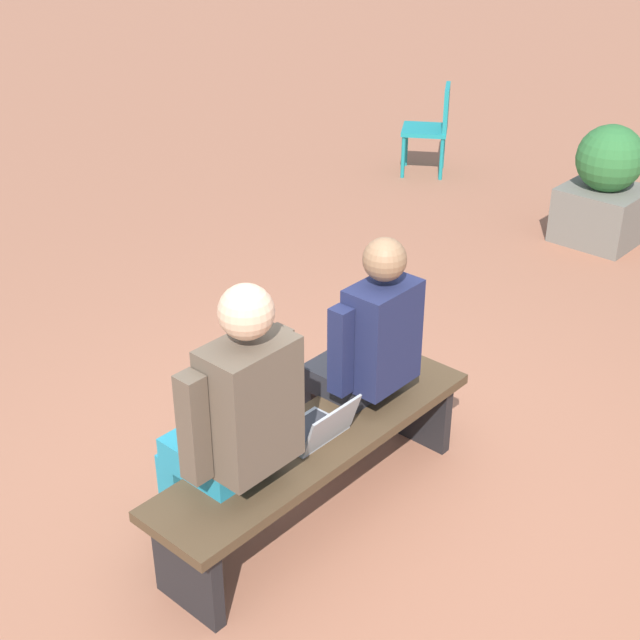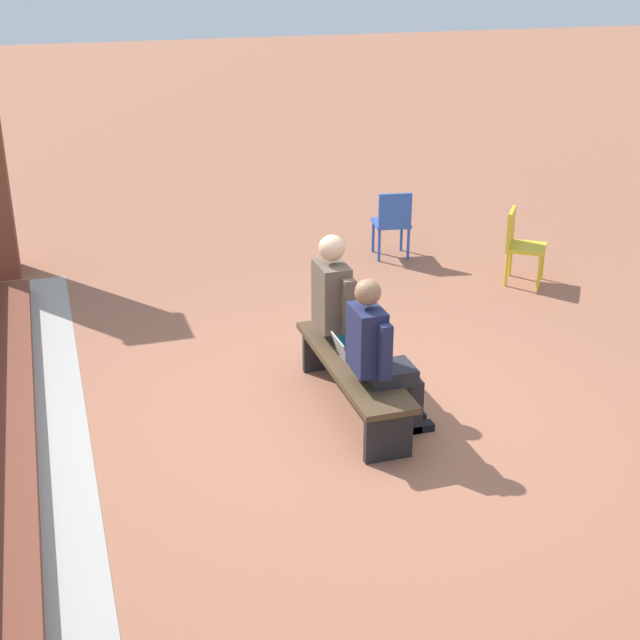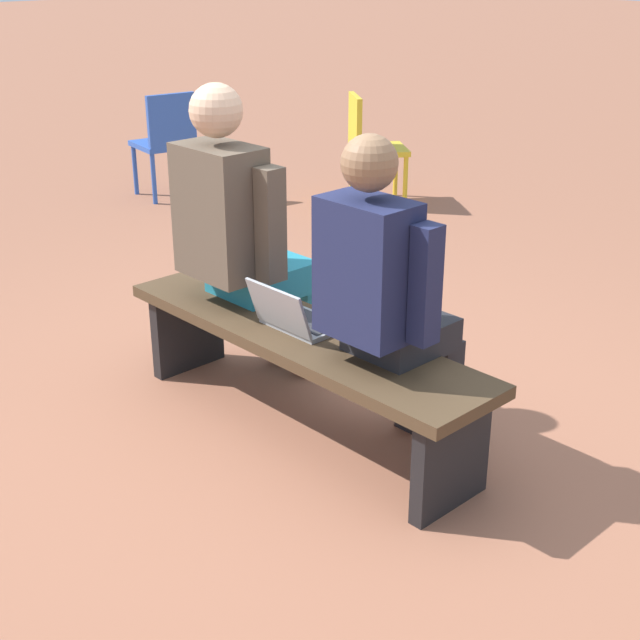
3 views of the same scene
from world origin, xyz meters
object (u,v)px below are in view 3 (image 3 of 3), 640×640
object	(u,v)px
person_student	(386,294)
laptop	(295,318)
plastic_chair_mid_courtyard	(369,142)
plastic_chair_by_pillar	(167,138)
person_adult	(242,234)
bench	(300,351)

from	to	relation	value
person_student	laptop	world-z (taller)	person_student
person_student	plastic_chair_mid_courtyard	world-z (taller)	person_student
plastic_chair_mid_courtyard	person_student	bearing A→B (deg)	134.51
plastic_chair_by_pillar	plastic_chair_mid_courtyard	size ratio (longest dim) A/B	1.00
laptop	person_student	bearing A→B (deg)	-169.53
person_adult	laptop	size ratio (longest dim) A/B	4.34
person_student	plastic_chair_by_pillar	size ratio (longest dim) A/B	1.56
person_student	plastic_chair_mid_courtyard	size ratio (longest dim) A/B	1.56
bench	plastic_chair_by_pillar	bearing A→B (deg)	-26.54
person_adult	laptop	distance (m)	0.50
bench	laptop	distance (m)	0.15
plastic_chair_by_pillar	plastic_chair_mid_courtyard	bearing A→B (deg)	-138.65
laptop	person_adult	bearing A→B (deg)	-10.78
person_adult	plastic_chair_mid_courtyard	bearing A→B (deg)	-56.06
laptop	plastic_chair_by_pillar	bearing A→B (deg)	-26.79
laptop	bench	bearing A→B (deg)	-141.03
bench	person_student	distance (m)	0.54
person_student	bench	bearing A→B (deg)	9.19
laptop	plastic_chair_by_pillar	world-z (taller)	plastic_chair_by_pillar
bench	person_student	bearing A→B (deg)	-170.81
bench	plastic_chair_by_pillar	world-z (taller)	plastic_chair_by_pillar
person_adult	plastic_chair_by_pillar	size ratio (longest dim) A/B	1.65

